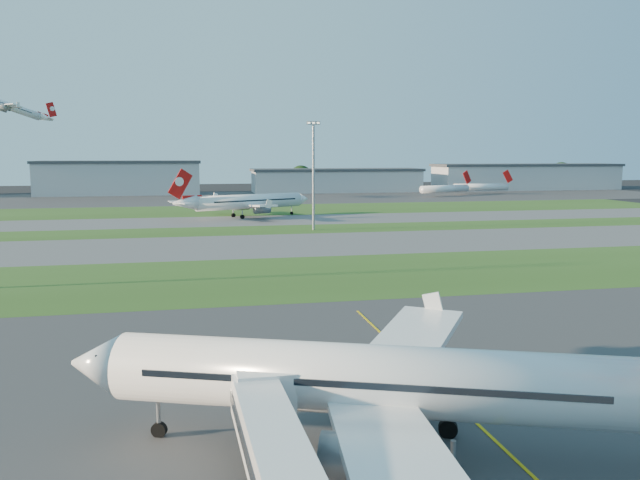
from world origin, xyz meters
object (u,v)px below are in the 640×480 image
object	(u,v)px
mini_jet_far	(481,187)
airliner_parked	(392,383)
light_mast_centre	(313,168)
mini_jet_near	(445,189)
airliner_taxiing	(248,202)

from	to	relation	value
mini_jet_far	airliner_parked	bearing A→B (deg)	-115.99
airliner_parked	light_mast_centre	bearing A→B (deg)	102.16
airliner_parked	mini_jet_near	bearing A→B (deg)	87.18
airliner_taxiing	mini_jet_near	distance (m)	118.44
airliner_taxiing	airliner_parked	bearing A→B (deg)	65.66
mini_jet_near	light_mast_centre	distance (m)	134.42
airliner_parked	airliner_taxiing	distance (m)	145.37
mini_jet_near	airliner_taxiing	bearing A→B (deg)	-160.54
airliner_parked	airliner_taxiing	world-z (taller)	airliner_parked
airliner_parked	light_mast_centre	world-z (taller)	light_mast_centre
mini_jet_near	light_mast_centre	xyz separation A→B (m)	(-79.21, -107.98, 11.53)
mini_jet_near	mini_jet_far	xyz separation A→B (m)	(21.85, 9.96, 0.00)
airliner_parked	mini_jet_far	world-z (taller)	airliner_parked
airliner_parked	light_mast_centre	xyz separation A→B (m)	(17.03, 112.08, 10.25)
airliner_taxiing	light_mast_centre	size ratio (longest dim) A/B	1.49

